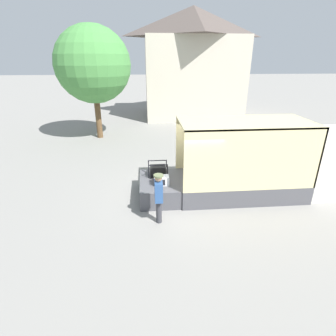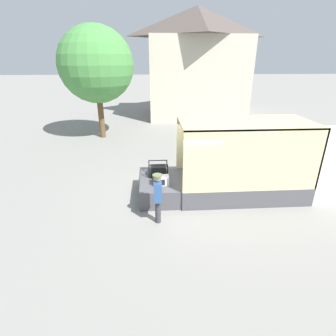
# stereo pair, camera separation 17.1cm
# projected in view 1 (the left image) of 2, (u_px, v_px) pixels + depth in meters

# --- Properties ---
(ground_plane) EXTENTS (160.00, 160.00, 0.00)m
(ground_plane) POSITION_uv_depth(u_px,v_px,m) (179.00, 195.00, 9.95)
(ground_plane) COLOR gray
(box_truck) EXTENTS (6.89, 2.19, 2.81)m
(box_truck) POSITION_uv_depth(u_px,v_px,m) (290.00, 168.00, 9.90)
(box_truck) COLOR silver
(box_truck) RESTS_ON ground
(tailgate_deck) EXTENTS (1.44, 2.08, 0.68)m
(tailgate_deck) POSITION_uv_depth(u_px,v_px,m) (160.00, 188.00, 9.77)
(tailgate_deck) COLOR #4C4C51
(tailgate_deck) RESTS_ON ground
(microwave) EXTENTS (0.52, 0.37, 0.31)m
(microwave) POSITION_uv_depth(u_px,v_px,m) (162.00, 180.00, 9.25)
(microwave) COLOR white
(microwave) RESTS_ON tailgate_deck
(portable_generator) EXTENTS (0.73, 0.51, 0.54)m
(portable_generator) POSITION_uv_depth(u_px,v_px,m) (158.00, 170.00, 9.93)
(portable_generator) COLOR black
(portable_generator) RESTS_ON tailgate_deck
(worker_person) EXTENTS (0.30, 0.44, 1.65)m
(worker_person) POSITION_uv_depth(u_px,v_px,m) (159.00, 194.00, 7.95)
(worker_person) COLOR #38383D
(worker_person) RESTS_ON ground
(house_backdrop) EXTENTS (8.35, 6.89, 8.72)m
(house_backdrop) POSITION_uv_depth(u_px,v_px,m) (192.00, 63.00, 22.51)
(house_backdrop) COLOR beige
(house_backdrop) RESTS_ON ground
(street_tree) EXTENTS (4.47, 4.47, 6.69)m
(street_tree) POSITION_uv_depth(u_px,v_px,m) (93.00, 65.00, 15.54)
(street_tree) COLOR brown
(street_tree) RESTS_ON ground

